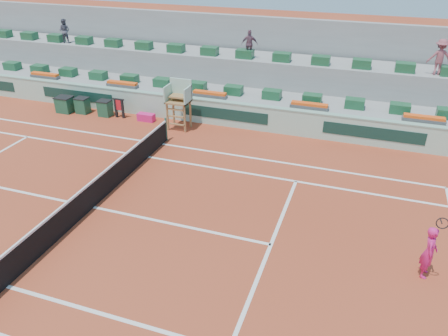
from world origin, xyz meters
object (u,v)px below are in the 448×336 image
(umpire_chair, at_px, (179,98))
(drink_cooler_a, at_px, (105,108))
(player_bag, at_px, (146,117))
(tennis_player, at_px, (429,252))

(umpire_chair, height_order, drink_cooler_a, umpire_chair)
(player_bag, distance_m, umpire_chair, 2.43)
(player_bag, height_order, tennis_player, tennis_player)
(player_bag, bearing_deg, tennis_player, -30.79)
(player_bag, relative_size, umpire_chair, 0.37)
(player_bag, xyz_separation_m, tennis_player, (12.79, -7.62, 0.62))
(umpire_chair, distance_m, drink_cooler_a, 4.50)
(drink_cooler_a, distance_m, tennis_player, 16.93)
(player_bag, xyz_separation_m, drink_cooler_a, (-2.35, -0.07, 0.23))
(umpire_chair, relative_size, tennis_player, 1.05)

